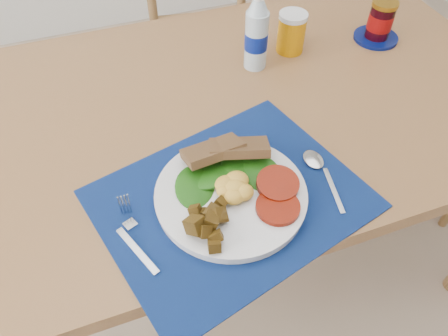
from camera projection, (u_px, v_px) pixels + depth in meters
name	position (u px, v px, depth m)	size (l,w,h in m)	color
ground	(267.00, 296.00, 1.54)	(4.00, 4.00, 0.00)	tan
table	(255.00, 120.00, 1.17)	(1.40, 0.90, 0.75)	brown
chair_far	(196.00, 34.00, 1.72)	(0.43, 0.42, 1.01)	brown
placemat	(231.00, 199.00, 0.89)	(0.51, 0.40, 0.00)	black
breakfast_plate	(229.00, 194.00, 0.86)	(0.30, 0.30, 0.07)	silver
fork	(133.00, 233.00, 0.83)	(0.06, 0.18, 0.00)	#B2B5BA
spoon	(319.00, 169.00, 0.93)	(0.04, 0.18, 0.01)	#B2B5BA
water_bottle	(256.00, 36.00, 1.13)	(0.06, 0.06, 0.21)	#ADBFCC
juice_glass	(291.00, 33.00, 1.20)	(0.08, 0.08, 0.11)	orange
jam_on_saucer	(380.00, 23.00, 1.24)	(0.13, 0.13, 0.12)	#050F50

